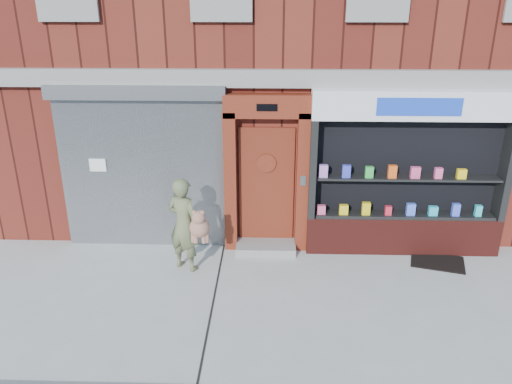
{
  "coord_description": "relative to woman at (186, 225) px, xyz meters",
  "views": [
    {
      "loc": [
        -0.68,
        -6.58,
        4.43
      ],
      "look_at": [
        -0.91,
        1.0,
        1.46
      ],
      "focal_mm": 35.0,
      "sensor_mm": 36.0,
      "label": 1
    }
  ],
  "objects": [
    {
      "name": "doormat",
      "position": [
        4.43,
        0.34,
        -0.83
      ],
      "size": [
        1.05,
        0.86,
        0.02
      ],
      "primitive_type": "cube",
      "rotation": [
        0.0,
        0.0,
        -0.28
      ],
      "color": "black",
      "rests_on": "ground"
    },
    {
      "name": "building",
      "position": [
        2.1,
        4.98,
        3.16
      ],
      "size": [
        12.0,
        8.16,
        8.0
      ],
      "color": "#531912",
      "rests_on": "ground"
    },
    {
      "name": "red_door_bay",
      "position": [
        1.35,
        0.84,
        0.62
      ],
      "size": [
        1.52,
        0.58,
        2.9
      ],
      "color": "#5A1C0F",
      "rests_on": "ground"
    },
    {
      "name": "shutter_bay",
      "position": [
        -0.9,
        0.91,
        0.88
      ],
      "size": [
        3.1,
        0.3,
        3.04
      ],
      "color": "gray",
      "rests_on": "ground"
    },
    {
      "name": "pharmacy_bay",
      "position": [
        3.85,
        0.8,
        0.53
      ],
      "size": [
        3.5,
        0.41,
        3.0
      ],
      "color": "#581A15",
      "rests_on": "ground"
    },
    {
      "name": "ground",
      "position": [
        2.1,
        -1.02,
        -0.84
      ],
      "size": [
        80.0,
        80.0,
        0.0
      ],
      "primitive_type": "plane",
      "color": "#9E9E99",
      "rests_on": "ground"
    },
    {
      "name": "woman",
      "position": [
        0.0,
        0.0,
        0.0
      ],
      "size": [
        0.82,
        0.67,
        1.66
      ],
      "color": "#5E6643",
      "rests_on": "ground"
    }
  ]
}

